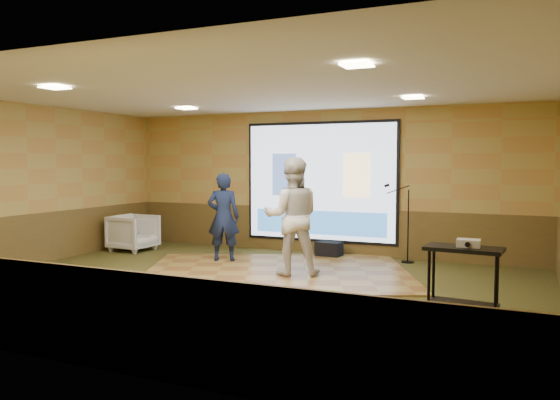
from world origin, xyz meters
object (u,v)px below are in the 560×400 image
at_px(dance_floor, 277,272).
at_px(projector, 469,243).
at_px(banquet_chair, 134,233).
at_px(duffel_bag, 329,250).
at_px(projector_screen, 320,183).
at_px(av_table, 463,271).
at_px(player_left, 223,217).
at_px(player_right, 292,217).
at_px(mic_stand, 405,237).

bearing_deg(dance_floor, projector, -28.59).
bearing_deg(banquet_chair, duffel_bag, -74.16).
distance_m(projector_screen, av_table, 5.28).
xyz_separation_m(projector, banquet_chair, (-7.10, 2.68, -0.57)).
bearing_deg(duffel_bag, projector, -50.73).
distance_m(projector_screen, player_left, 2.26).
bearing_deg(player_left, duffel_bag, -162.29).
bearing_deg(player_right, banquet_chair, -38.68).
height_order(player_left, banquet_chair, player_left).
distance_m(player_left, projector, 5.18).
bearing_deg(player_right, av_table, 126.03).
bearing_deg(mic_stand, dance_floor, -125.37).
bearing_deg(av_table, dance_floor, 150.70).
relative_size(projector_screen, duffel_bag, 6.64).
relative_size(projector, banquet_chair, 0.31).
bearing_deg(duffel_bag, banquet_chair, -166.89).
distance_m(projector_screen, duffel_bag, 1.42).
height_order(projector_screen, dance_floor, projector_screen).
bearing_deg(duffel_bag, player_right, -88.87).
bearing_deg(projector, av_table, -152.73).
bearing_deg(projector_screen, projector, -50.54).
height_order(player_left, av_table, player_left).
bearing_deg(banquet_chair, player_left, -96.06).
height_order(dance_floor, av_table, av_table).
relative_size(mic_stand, banquet_chair, 1.75).
bearing_deg(dance_floor, player_left, 159.68).
bearing_deg(player_right, dance_floor, -51.19).
xyz_separation_m(projector_screen, projector, (3.32, -4.03, -0.51)).
height_order(dance_floor, player_right, player_right).
bearing_deg(projector, banquet_chair, 157.64).
distance_m(player_left, mic_stand, 3.49).
relative_size(player_right, mic_stand, 1.30).
xyz_separation_m(player_left, mic_stand, (3.18, 1.40, -0.38)).
relative_size(banquet_chair, duffel_bag, 1.72).
xyz_separation_m(av_table, mic_stand, (-1.42, 3.72, -0.14)).
xyz_separation_m(projector_screen, duffel_bag, (0.35, -0.39, -1.32)).
distance_m(projector_screen, banquet_chair, 4.16).
relative_size(dance_floor, mic_stand, 3.00).
xyz_separation_m(player_right, banquet_chair, (-4.17, 1.06, -0.62)).
distance_m(projector_screen, player_right, 2.49).
bearing_deg(projector, mic_stand, 109.90).
height_order(player_right, av_table, player_right).
bearing_deg(duffel_bag, player_left, -141.24).
distance_m(projector, banquet_chair, 7.61).
relative_size(projector, mic_stand, 0.18).
bearing_deg(av_table, player_right, 150.39).
xyz_separation_m(projector_screen, mic_stand, (1.85, -0.33, -0.98)).
relative_size(player_left, banquet_chair, 1.95).
height_order(projector_screen, player_right, projector_screen).
distance_m(dance_floor, duffel_bag, 1.87).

